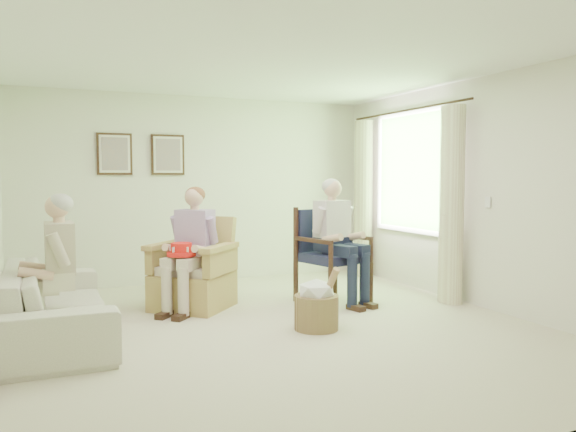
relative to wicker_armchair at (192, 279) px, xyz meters
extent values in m
plane|color=beige|center=(0.51, -1.19, -0.32)|extent=(5.50, 5.50, 0.00)
cube|color=silver|center=(0.51, 1.56, 0.98)|extent=(5.00, 0.04, 2.60)
cube|color=silver|center=(0.51, -3.94, 0.98)|extent=(5.00, 0.04, 2.60)
cube|color=silver|center=(3.01, -1.19, 0.98)|extent=(0.04, 5.50, 2.60)
cube|color=white|center=(0.51, -1.19, 2.28)|extent=(5.00, 5.50, 0.02)
cube|color=#2D6B23|center=(2.98, 0.01, 1.23)|extent=(0.02, 1.40, 1.50)
cube|color=white|center=(2.97, 0.01, 2.01)|extent=(0.04, 1.52, 0.06)
cube|color=white|center=(2.97, 0.01, 0.45)|extent=(0.04, 1.52, 0.06)
cylinder|color=#382114|center=(2.88, 0.01, 2.03)|extent=(0.03, 2.50, 0.03)
cylinder|color=beige|center=(2.84, -0.97, 0.83)|extent=(0.34, 0.34, 2.30)
cylinder|color=beige|center=(2.84, 0.99, 0.83)|extent=(0.34, 0.34, 2.30)
cube|color=#382114|center=(-0.64, 1.53, 1.46)|extent=(0.45, 0.03, 0.55)
cube|color=silver|center=(-0.64, 1.50, 1.46)|extent=(0.39, 0.01, 0.49)
cube|color=tan|center=(-0.64, 1.50, 1.46)|extent=(0.33, 0.01, 0.43)
cube|color=#382114|center=(0.06, 1.53, 1.46)|extent=(0.45, 0.03, 0.55)
cube|color=silver|center=(0.06, 1.50, 1.46)|extent=(0.39, 0.01, 0.49)
cube|color=tan|center=(0.06, 1.50, 1.46)|extent=(0.33, 0.01, 0.43)
cube|color=tan|center=(0.00, -0.03, -0.12)|extent=(0.76, 0.74, 0.40)
cube|color=beige|center=(0.00, -0.06, 0.12)|extent=(0.59, 0.57, 0.10)
cube|color=tan|center=(0.00, 0.28, 0.40)|extent=(0.70, 0.22, 0.60)
cube|color=tan|center=(-0.35, -0.03, 0.23)|extent=(0.10, 0.69, 0.29)
cube|color=tan|center=(0.35, -0.03, 0.23)|extent=(0.10, 0.69, 0.29)
cylinder|color=black|center=(1.28, -0.68, -0.09)|extent=(0.06, 0.06, 0.47)
cylinder|color=black|center=(1.93, -0.68, -0.09)|extent=(0.06, 0.06, 0.47)
cylinder|color=black|center=(1.28, -0.08, -0.09)|extent=(0.06, 0.06, 0.47)
cylinder|color=black|center=(1.93, -0.08, -0.09)|extent=(0.06, 0.06, 0.47)
cube|color=#1B1D3D|center=(1.60, -0.38, 0.20)|extent=(0.63, 0.60, 0.11)
cube|color=#1B1D3D|center=(1.60, -0.09, 0.50)|extent=(0.58, 0.08, 0.54)
imported|color=beige|center=(-1.44, -0.68, 0.00)|extent=(2.25, 0.88, 0.66)
cube|color=beige|center=(0.00, -0.06, 0.28)|extent=(0.40, 0.26, 0.16)
cube|color=#B28EC8|center=(0.00, -0.04, 0.56)|extent=(0.39, 0.24, 0.46)
sphere|color=#DDAD8E|center=(0.00, -0.05, 0.93)|extent=(0.21, 0.21, 0.21)
ellipsoid|color=brown|center=(0.00, -0.03, 0.96)|extent=(0.22, 0.22, 0.18)
cube|color=beige|center=(-0.10, -0.28, 0.23)|extent=(0.14, 0.44, 0.13)
cube|color=beige|center=(0.10, -0.28, 0.23)|extent=(0.14, 0.44, 0.13)
cylinder|color=beige|center=(-0.10, -0.48, -0.04)|extent=(0.12, 0.12, 0.51)
cylinder|color=beige|center=(0.10, -0.48, -0.04)|extent=(0.12, 0.12, 0.51)
cube|color=#191F37|center=(1.60, -0.38, 0.37)|extent=(0.40, 0.26, 0.16)
cube|color=silver|center=(1.60, -0.36, 0.65)|extent=(0.39, 0.24, 0.46)
sphere|color=#DDAD8E|center=(1.60, -0.37, 1.02)|extent=(0.21, 0.21, 0.21)
ellipsoid|color=#B7B2AD|center=(1.60, -0.35, 1.04)|extent=(0.22, 0.22, 0.18)
cube|color=#191F37|center=(1.50, -0.60, 0.32)|extent=(0.14, 0.44, 0.13)
cube|color=#191F37|center=(1.70, -0.60, 0.32)|extent=(0.14, 0.44, 0.13)
cylinder|color=#191F37|center=(1.50, -0.80, 0.00)|extent=(0.12, 0.12, 0.59)
cylinder|color=#191F37|center=(1.70, -0.80, 0.00)|extent=(0.12, 0.12, 0.59)
cube|color=beige|center=(-1.44, -0.78, 0.24)|extent=(0.42, 0.26, 0.16)
cube|color=#B8A98F|center=(-1.44, -0.76, 0.52)|extent=(0.41, 0.24, 0.46)
sphere|color=#DDAD8E|center=(-1.44, -0.77, 0.89)|extent=(0.21, 0.21, 0.21)
ellipsoid|color=#B7B2AD|center=(-1.44, -0.74, 0.92)|extent=(0.22, 0.22, 0.18)
cube|color=beige|center=(-1.54, -1.00, 0.19)|extent=(0.14, 0.44, 0.13)
cube|color=beige|center=(-1.34, -1.00, 0.19)|extent=(0.14, 0.44, 0.13)
cylinder|color=beige|center=(-1.54, -1.20, -0.06)|extent=(0.12, 0.12, 0.46)
cylinder|color=beige|center=(-1.34, -1.20, -0.06)|extent=(0.12, 0.12, 0.46)
cylinder|color=red|center=(-0.18, -0.27, 0.33)|extent=(0.31, 0.31, 0.04)
cylinder|color=red|center=(-0.18, -0.27, 0.39)|extent=(0.22, 0.22, 0.12)
cube|color=white|center=(-0.06, -0.27, 0.39)|extent=(0.04, 0.01, 0.05)
cube|color=white|center=(-0.14, -0.16, 0.39)|extent=(0.02, 0.05, 0.05)
cube|color=white|center=(-0.27, -0.20, 0.39)|extent=(0.04, 0.03, 0.05)
cube|color=white|center=(-0.27, -0.34, 0.39)|extent=(0.04, 0.03, 0.05)
cube|color=white|center=(-0.14, -0.38, 0.39)|extent=(0.02, 0.05, 0.05)
cylinder|color=tan|center=(0.88, -1.38, -0.16)|extent=(0.49, 0.49, 0.33)
ellipsoid|color=white|center=(0.88, -1.38, 0.06)|extent=(0.38, 0.38, 0.23)
cylinder|color=#A57F56|center=(0.98, -1.43, 0.06)|extent=(0.17, 0.31, 0.50)
camera|label=1|loc=(-1.53, -6.18, 1.15)|focal=35.00mm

